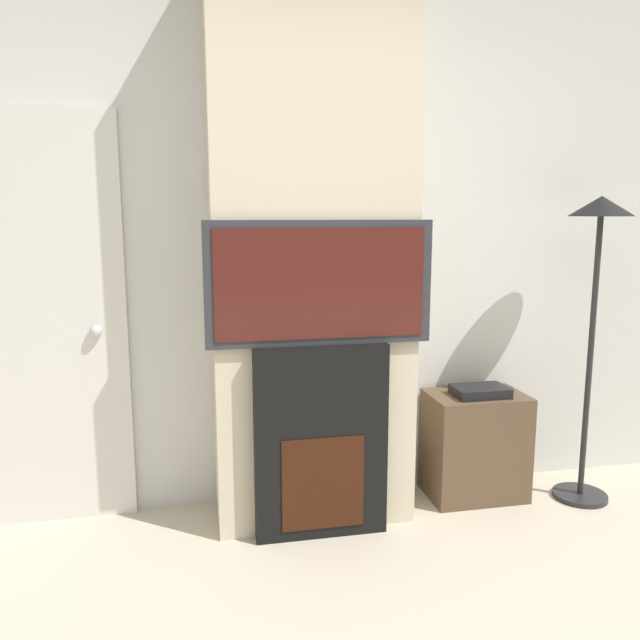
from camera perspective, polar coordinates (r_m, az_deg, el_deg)
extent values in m
cube|color=silver|center=(3.22, -1.61, 6.93)|extent=(6.00, 0.06, 2.70)
cube|color=beige|center=(2.99, -0.81, 6.72)|extent=(0.95, 0.42, 2.70)
cube|color=black|center=(2.97, 0.00, -10.93)|extent=(0.62, 0.14, 0.92)
cube|color=#33160A|center=(2.97, 0.29, -14.74)|extent=(0.39, 0.01, 0.44)
cube|color=#2D2D33|center=(2.79, 0.00, 3.40)|extent=(1.03, 0.06, 0.56)
cube|color=#471914|center=(2.76, 0.14, 3.32)|extent=(0.95, 0.01, 0.49)
cylinder|color=#262628|center=(3.75, 22.66, -14.56)|extent=(0.28, 0.28, 0.03)
cylinder|color=#262628|center=(3.52, 23.45, -3.37)|extent=(0.03, 0.03, 1.47)
cone|color=black|center=(3.44, 24.35, 9.47)|extent=(0.32, 0.32, 0.10)
cube|color=brown|center=(3.50, 13.96, -11.02)|extent=(0.51, 0.34, 0.57)
cube|color=black|center=(3.38, 14.42, -6.33)|extent=(0.28, 0.19, 0.05)
cube|color=silver|center=(3.25, -25.55, -0.34)|extent=(0.95, 0.04, 1.98)
sphere|color=silver|center=(3.15, -19.80, -0.97)|extent=(0.06, 0.06, 0.06)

